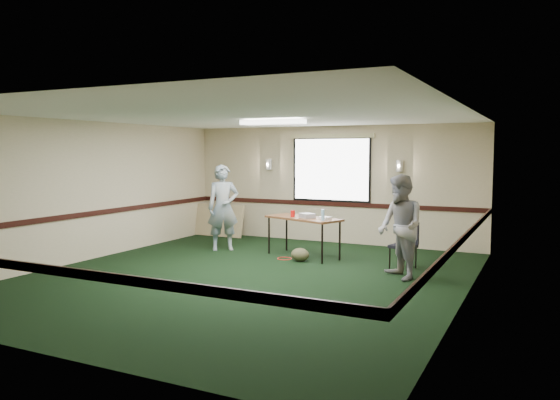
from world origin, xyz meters
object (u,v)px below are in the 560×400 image
at_px(person_left, 223,208).
at_px(person_right, 400,227).
at_px(projector, 307,216).
at_px(conference_chair, 405,241).
at_px(folding_table, 303,220).

distance_m(person_left, person_right, 4.18).
xyz_separation_m(person_left, person_right, (4.06, -1.01, -0.05)).
height_order(person_left, person_right, person_left).
xyz_separation_m(projector, conference_chair, (1.97, -0.06, -0.36)).
height_order(folding_table, conference_chair, conference_chair).
bearing_deg(projector, folding_table, 178.75).
height_order(folding_table, person_right, person_right).
xyz_separation_m(projector, person_left, (-1.97, 0.04, 0.07)).
bearing_deg(conference_chair, folding_table, -170.24).
relative_size(folding_table, person_right, 0.99).
height_order(projector, conference_chair, projector).
relative_size(projector, person_left, 0.15).
relative_size(folding_table, person_left, 0.94).
xyz_separation_m(folding_table, conference_chair, (2.08, -0.14, -0.25)).
relative_size(projector, person_right, 0.16).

